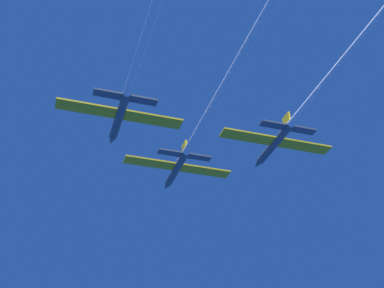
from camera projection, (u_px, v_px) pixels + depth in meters
jet_lead at (200, 128)px, 81.16m from camera, size 19.17×52.11×3.18m
jet_left_wing at (136, 65)px, 68.59m from camera, size 19.17×49.37×3.18m
jet_right_wing at (308, 103)px, 76.10m from camera, size 19.17×47.74×3.18m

